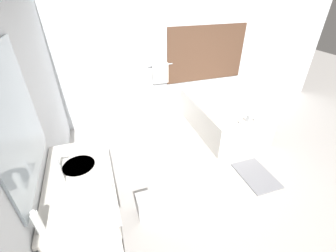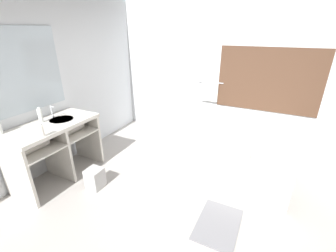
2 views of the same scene
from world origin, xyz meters
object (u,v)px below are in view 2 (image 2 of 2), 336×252
at_px(water_bottle_2, 40,115).
at_px(bathtub, 253,151).
at_px(soap_dispenser, 42,131).
at_px(waste_bin, 95,178).

bearing_deg(water_bottle_2, bathtub, 29.84).
height_order(bathtub, water_bottle_2, water_bottle_2).
height_order(bathtub, soap_dispenser, soap_dispenser).
distance_m(water_bottle_2, soap_dispenser, 0.51).
bearing_deg(bathtub, waste_bin, -142.16).
height_order(bathtub, waste_bin, bathtub).
relative_size(soap_dispenser, waste_bin, 0.60).
relative_size(water_bottle_2, soap_dispenser, 1.25).
bearing_deg(soap_dispenser, bathtub, 38.86).
height_order(soap_dispenser, waste_bin, soap_dispenser).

